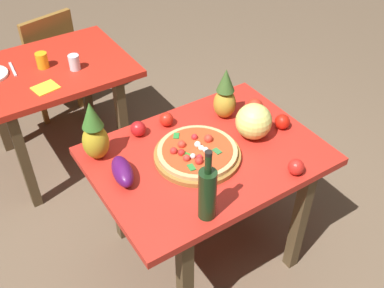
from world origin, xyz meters
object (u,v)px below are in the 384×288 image
object	(u,v)px
background_table	(50,83)
pizza	(197,151)
tomato_by_bottle	(282,122)
tomato_beside_pepper	(296,167)
wine_bottle	(207,193)
display_table	(206,168)
drinking_glass_juice	(42,60)
melon	(254,121)
tomato_at_corner	(138,129)
pineapple_left	(94,134)
knife_utensil	(13,69)
pizza_board	(198,156)
bell_pepper	(255,108)
tomato_near_board	(166,119)
eggplant	(122,171)
dining_chair	(47,58)
napkin_folded	(45,88)
pineapple_right	(225,96)
drinking_glass_water	(74,62)

from	to	relation	value
background_table	pizza	xyz separation A→B (m)	(0.33, -1.22, 0.15)
tomato_by_bottle	tomato_beside_pepper	distance (m)	0.34
wine_bottle	background_table	bearing A→B (deg)	95.94
display_table	drinking_glass_juice	xyz separation A→B (m)	(-0.40, 1.23, 0.15)
drinking_glass_juice	pizza	bearing A→B (deg)	-74.67
melon	tomato_at_corner	world-z (taller)	melon
pineapple_left	knife_utensil	bearing A→B (deg)	96.23
pizza_board	tomato_beside_pepper	bearing A→B (deg)	-46.55
bell_pepper	melon	bearing A→B (deg)	-131.60
melon	tomato_by_bottle	size ratio (longest dim) A/B	2.33
drinking_glass_juice	tomato_near_board	bearing A→B (deg)	-69.66
pizza_board	pizza	size ratio (longest dim) A/B	1.09
wine_bottle	eggplant	world-z (taller)	wine_bottle
wine_bottle	tomato_near_board	xyz separation A→B (m)	(0.17, 0.63, -0.10)
pizza	drinking_glass_juice	distance (m)	1.28
display_table	dining_chair	world-z (taller)	dining_chair
pizza_board	tomato_at_corner	bearing A→B (deg)	116.89
pizza	tomato_by_bottle	xyz separation A→B (m)	(0.50, -0.04, -0.00)
background_table	napkin_folded	world-z (taller)	napkin_folded
pizza_board	tomato_at_corner	xyz separation A→B (m)	(-0.16, 0.31, 0.03)
bell_pepper	tomato_near_board	xyz separation A→B (m)	(-0.44, 0.18, -0.01)
background_table	pineapple_right	distance (m)	1.23
tomato_near_board	drinking_glass_juice	bearing A→B (deg)	110.34
background_table	drinking_glass_water	distance (m)	0.25
tomato_near_board	knife_utensil	size ratio (longest dim) A/B	0.41
pineapple_right	melon	world-z (taller)	pineapple_right
pizza_board	tomato_by_bottle	size ratio (longest dim) A/B	5.32
background_table	tomato_near_board	size ratio (longest dim) A/B	13.71
pineapple_right	tomato_by_bottle	bearing A→B (deg)	-52.30
napkin_folded	display_table	bearing A→B (deg)	-64.73
eggplant	background_table	bearing A→B (deg)	88.20
tomato_at_corner	drinking_glass_water	distance (m)	0.80
tomato_at_corner	tomato_beside_pepper	bearing A→B (deg)	-53.64
tomato_beside_pepper	knife_utensil	bearing A→B (deg)	116.81
pizza	wine_bottle	xyz separation A→B (m)	(-0.17, -0.32, 0.09)
tomato_beside_pepper	tomato_near_board	world-z (taller)	tomato_beside_pepper
pizza_board	knife_utensil	xyz separation A→B (m)	(-0.51, 1.31, -0.01)
display_table	wine_bottle	world-z (taller)	wine_bottle
pizza_board	wine_bottle	bearing A→B (deg)	-117.49
melon	drinking_glass_juice	xyz separation A→B (m)	(-0.67, 1.25, -0.04)
pizza_board	eggplant	size ratio (longest dim) A/B	2.10
tomato_beside_pepper	pineapple_left	bearing A→B (deg)	139.82
display_table	pineapple_left	distance (m)	0.58
pineapple_right	tomato_by_bottle	xyz separation A→B (m)	(0.19, -0.25, -0.09)
pizza	napkin_folded	world-z (taller)	pizza
wine_bottle	drinking_glass_water	size ratio (longest dim) A/B	3.70
melon	napkin_folded	size ratio (longest dim) A/B	1.31
wine_bottle	eggplant	xyz separation A→B (m)	(-0.20, 0.39, -0.09)
background_table	knife_utensil	distance (m)	0.23
bell_pepper	background_table	bearing A→B (deg)	125.17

